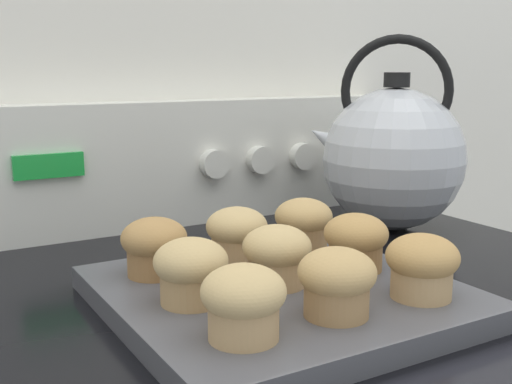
# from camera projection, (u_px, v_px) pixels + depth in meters

# --- Properties ---
(wall_back) EXTENTS (8.00, 0.05, 2.40)m
(wall_back) POSITION_uv_depth(u_px,v_px,m) (150.00, 32.00, 0.93)
(wall_back) COLOR silver
(wall_back) RESTS_ON ground_plane
(control_panel) EXTENTS (0.77, 0.07, 0.18)m
(control_panel) POSITION_uv_depth(u_px,v_px,m) (169.00, 163.00, 0.92)
(control_panel) COLOR silver
(control_panel) RESTS_ON stove_range
(muffin_pan) EXTENTS (0.31, 0.31, 0.02)m
(muffin_pan) POSITION_uv_depth(u_px,v_px,m) (279.00, 296.00, 0.61)
(muffin_pan) COLOR #4C4C51
(muffin_pan) RESTS_ON stove_range
(muffin_r0_c0) EXTENTS (0.07, 0.07, 0.06)m
(muffin_r0_c0) POSITION_uv_depth(u_px,v_px,m) (243.00, 301.00, 0.48)
(muffin_r0_c0) COLOR tan
(muffin_r0_c0) RESTS_ON muffin_pan
(muffin_r0_c1) EXTENTS (0.07, 0.07, 0.06)m
(muffin_r0_c1) POSITION_uv_depth(u_px,v_px,m) (337.00, 281.00, 0.53)
(muffin_r0_c1) COLOR #A37A4C
(muffin_r0_c1) RESTS_ON muffin_pan
(muffin_r0_c2) EXTENTS (0.07, 0.07, 0.06)m
(muffin_r0_c2) POSITION_uv_depth(u_px,v_px,m) (422.00, 265.00, 0.57)
(muffin_r0_c2) COLOR tan
(muffin_r0_c2) RESTS_ON muffin_pan
(muffin_r1_c0) EXTENTS (0.07, 0.07, 0.06)m
(muffin_r1_c0) POSITION_uv_depth(u_px,v_px,m) (191.00, 270.00, 0.56)
(muffin_r1_c0) COLOR tan
(muffin_r1_c0) RESTS_ON muffin_pan
(muffin_r1_c1) EXTENTS (0.07, 0.07, 0.06)m
(muffin_r1_c1) POSITION_uv_depth(u_px,v_px,m) (277.00, 255.00, 0.60)
(muffin_r1_c1) COLOR tan
(muffin_r1_c1) RESTS_ON muffin_pan
(muffin_r1_c2) EXTENTS (0.07, 0.07, 0.06)m
(muffin_r1_c2) POSITION_uv_depth(u_px,v_px,m) (356.00, 241.00, 0.65)
(muffin_r1_c2) COLOR olive
(muffin_r1_c2) RESTS_ON muffin_pan
(muffin_r2_c0) EXTENTS (0.07, 0.07, 0.06)m
(muffin_r2_c0) POSITION_uv_depth(u_px,v_px,m) (154.00, 245.00, 0.63)
(muffin_r2_c0) COLOR olive
(muffin_r2_c0) RESTS_ON muffin_pan
(muffin_r2_c1) EXTENTS (0.07, 0.07, 0.06)m
(muffin_r2_c1) POSITION_uv_depth(u_px,v_px,m) (237.00, 233.00, 0.68)
(muffin_r2_c1) COLOR tan
(muffin_r2_c1) RESTS_ON muffin_pan
(muffin_r2_c2) EXTENTS (0.07, 0.07, 0.06)m
(muffin_r2_c2) POSITION_uv_depth(u_px,v_px,m) (303.00, 223.00, 0.72)
(muffin_r2_c2) COLOR #A37A4C
(muffin_r2_c2) RESTS_ON muffin_pan
(tea_kettle) EXTENTS (0.21, 0.20, 0.27)m
(tea_kettle) POSITION_uv_depth(u_px,v_px,m) (393.00, 156.00, 0.89)
(tea_kettle) COLOR silver
(tea_kettle) RESTS_ON stove_range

